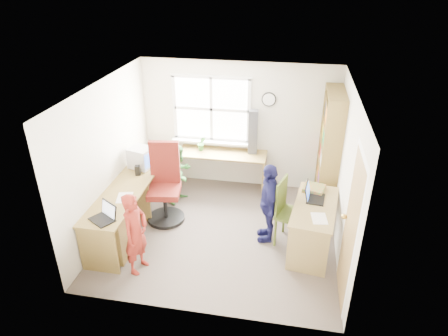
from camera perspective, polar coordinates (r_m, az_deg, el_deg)
name	(u,v)px	position (r m, az deg, el deg)	size (l,w,h in m)	color
room	(223,163)	(6.03, -0.16, 0.75)	(3.64, 3.44, 2.44)	#4D433C
l_desk	(136,210)	(6.44, -12.46, -5.89)	(2.38, 2.95, 0.75)	olive
right_desk	(314,217)	(6.12, 12.72, -6.87)	(0.77, 1.37, 0.75)	olive
bookshelf	(329,154)	(7.05, 14.73, 1.98)	(0.30, 1.02, 2.10)	olive
swivel_chair	(165,187)	(6.72, -8.42, -2.77)	(0.72, 0.72, 1.34)	black
wooden_chair	(288,210)	(6.15, 9.17, -5.91)	(0.57, 0.57, 1.06)	#495C1E
crt_monitor	(141,158)	(6.97, -11.73, 1.44)	(0.45, 0.43, 0.37)	silver
laptop_left	(105,215)	(5.78, -16.66, -6.52)	(0.43, 0.41, 0.23)	black
laptop_right	(312,196)	(6.13, 12.51, -3.86)	(0.33, 0.38, 0.24)	black
speaker_a	(138,170)	(6.79, -12.23, -0.32)	(0.10, 0.10, 0.17)	black
speaker_b	(149,159)	(7.15, -10.69, 1.26)	(0.10, 0.10, 0.16)	black
cd_tower	(253,132)	(7.31, 4.17, 5.15)	(0.18, 0.16, 0.83)	black
game_box	(314,188)	(6.38, 12.72, -2.85)	(0.37, 0.37, 0.06)	red
paper_a	(125,198)	(6.22, -14.02, -4.12)	(0.29, 0.36, 0.00)	white
paper_b	(319,218)	(5.73, 13.45, -7.02)	(0.24, 0.32, 0.00)	white
potted_plant	(202,143)	(7.51, -3.22, 3.53)	(0.16, 0.13, 0.28)	#32712D
person_red	(136,234)	(5.66, -12.51, -9.13)	(0.45, 0.29, 1.22)	maroon
person_green	(180,174)	(7.18, -6.33, -0.79)	(0.53, 0.42, 1.10)	#2F702C
person_navy	(269,203)	(6.14, 6.40, -4.95)	(0.76, 0.32, 1.30)	#161647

